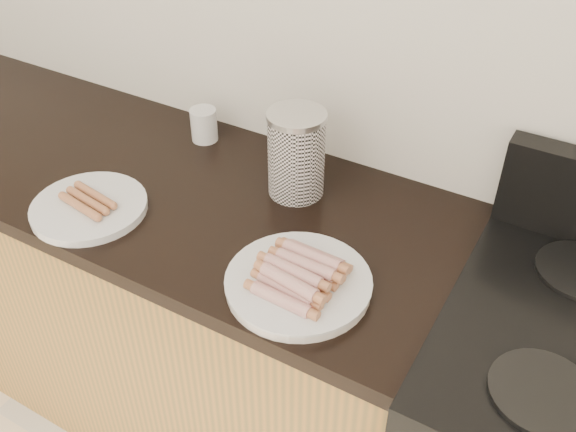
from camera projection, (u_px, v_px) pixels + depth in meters
The scene contains 10 objects.
wall_back at pixel (353, 5), 1.40m from camera, with size 4.00×0.04×2.60m, color silver.
cabinet_base at pixel (91, 271), 2.01m from camera, with size 2.20×0.59×0.86m, color #B37A33.
counter_slab at pixel (59, 149), 1.73m from camera, with size 2.20×0.62×0.04m, color black.
burner_near_left at pixel (543, 392), 1.07m from camera, with size 0.18×0.18×0.01m, color black.
main_plate at pixel (298, 285), 1.27m from camera, with size 0.29×0.29×0.02m, color silver.
side_plate at pixel (89, 207), 1.47m from camera, with size 0.27×0.27×0.02m, color white.
hotdog_pile at pixel (298, 273), 1.25m from camera, with size 0.13×0.18×0.05m.
plain_sausages at pixel (88, 201), 1.46m from camera, with size 0.13×0.09×0.02m.
canister at pixel (296, 154), 1.48m from camera, with size 0.14×0.14×0.21m.
mug at pixel (204, 125), 1.70m from camera, with size 0.07×0.07×0.09m, color white.
Camera 1 is at (0.57, 0.72, 1.80)m, focal length 40.00 mm.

